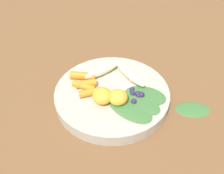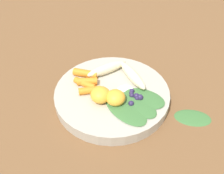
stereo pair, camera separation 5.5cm
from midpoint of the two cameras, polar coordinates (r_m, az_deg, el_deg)
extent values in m
plane|color=brown|center=(0.58, 2.73, -3.02)|extent=(2.40, 2.40, 0.00)
cylinder|color=#B2AD9E|center=(0.57, 2.78, -1.97)|extent=(0.28, 0.28, 0.03)
ellipsoid|color=beige|center=(0.60, 0.97, 4.48)|extent=(0.12, 0.07, 0.03)
ellipsoid|color=beige|center=(0.58, 7.87, 2.80)|extent=(0.06, 0.12, 0.03)
ellipsoid|color=#F4A833|center=(0.51, 3.65, -2.83)|extent=(0.04, 0.04, 0.03)
ellipsoid|color=#F4A833|center=(0.52, 0.12, -2.11)|extent=(0.05, 0.05, 0.03)
cylinder|color=orange|center=(0.59, -4.03, 3.29)|extent=(0.07, 0.05, 0.02)
cylinder|color=orange|center=(0.57, -3.48, 1.28)|extent=(0.05, 0.03, 0.02)
cylinder|color=orange|center=(0.56, -4.05, 0.71)|extent=(0.05, 0.05, 0.02)
cylinder|color=orange|center=(0.55, -2.77, -0.66)|extent=(0.05, 0.02, 0.02)
sphere|color=#2D234C|center=(0.54, 9.05, -2.40)|extent=(0.01, 0.01, 0.01)
sphere|color=#2D234C|center=(0.54, 9.21, -2.97)|extent=(0.01, 0.01, 0.01)
sphere|color=#2D234C|center=(0.52, 7.84, -4.23)|extent=(0.01, 0.01, 0.01)
sphere|color=#2D234C|center=(0.55, 7.74, -1.66)|extent=(0.01, 0.01, 0.01)
sphere|color=#2D234C|center=(0.55, 7.89, -1.11)|extent=(0.01, 0.01, 0.01)
sphere|color=#2D234C|center=(0.54, 9.97, -2.71)|extent=(0.01, 0.01, 0.01)
sphere|color=#2D234C|center=(0.54, 7.88, -2.23)|extent=(0.01, 0.01, 0.01)
cylinder|color=white|center=(0.56, 6.26, -1.13)|extent=(0.04, 0.04, 0.00)
ellipsoid|color=#3D7038|center=(0.51, 6.51, -5.70)|extent=(0.11, 0.13, 0.01)
ellipsoid|color=#3D7038|center=(0.53, 9.38, -4.46)|extent=(0.10, 0.12, 0.01)
ellipsoid|color=#3D7038|center=(0.54, 10.87, -2.92)|extent=(0.12, 0.11, 0.01)
ellipsoid|color=#3D7038|center=(0.57, 22.21, -7.14)|extent=(0.10, 0.08, 0.01)
camera|label=1|loc=(0.03, -87.13, 2.59)|focal=36.57mm
camera|label=2|loc=(0.03, 92.87, -2.59)|focal=36.57mm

